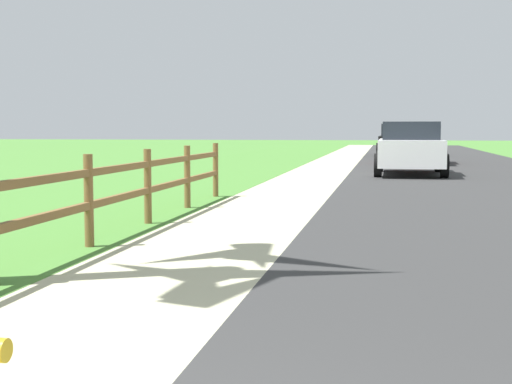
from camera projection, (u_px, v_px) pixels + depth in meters
The scene contains 8 objects.
ground_plane at pixel (355, 167), 26.41m from camera, with size 120.00×120.00×0.00m, color #477E32.
road_asphalt at pixel (449, 165), 27.75m from camera, with size 7.00×66.00×0.01m, color #303030.
curb_concrete at pixel (281, 164), 28.91m from camera, with size 6.00×66.00×0.01m, color #B8B591.
grass_verge at pixel (245, 163), 29.17m from camera, with size 5.00×66.00×0.00m, color #477E32.
rail_fence at pixel (89, 194), 8.52m from camera, with size 0.11×12.98×1.11m.
parked_suv_white at pixel (410, 148), 22.03m from camera, with size 2.12×4.55×1.61m.
parked_car_red at pixel (418, 144), 29.12m from camera, with size 2.15×4.81×1.54m.
parked_car_black at pixel (398, 140), 36.99m from camera, with size 2.16×4.93×1.64m.
Camera 1 is at (1.15, -1.62, 1.41)m, focal length 50.70 mm.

